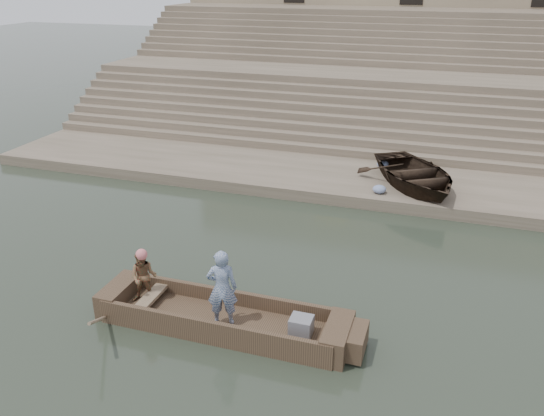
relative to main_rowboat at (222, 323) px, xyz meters
The scene contains 12 objects.
ground 3.53m from the main_rowboat, 22.71° to the left, with size 120.00×120.00×0.00m, color #283225.
lower_landing 9.91m from the main_rowboat, 70.83° to the left, with size 32.00×4.00×0.40m, color gray.
mid_landing 17.22m from the main_rowboat, 79.07° to the left, with size 32.00×3.00×2.80m, color gray.
upper_landing 24.21m from the main_rowboat, 82.23° to the left, with size 32.00×3.00×5.20m, color gray.
ghat_steps 18.91m from the main_rowboat, 80.05° to the left, with size 32.00×11.00×5.20m.
main_rowboat is the anchor object (origin of this frame).
rowboat_trim 0.29m from the main_rowboat, ahead, with size 6.04×2.63×1.93m.
standing_man 1.00m from the main_rowboat, 56.27° to the right, with size 0.64×0.42×1.75m, color navy.
rowing_man 2.07m from the main_rowboat, behind, with size 0.61×0.48×1.26m, color #246E3A.
television 1.80m from the main_rowboat, ahead, with size 0.46×0.42×0.40m.
beached_rowboat 9.58m from the main_rowboat, 69.80° to the left, with size 3.05×4.27×0.88m, color #2D2116.
cloth_bundles 10.31m from the main_rowboat, 61.18° to the left, with size 9.04×3.04×0.26m.
Camera 1 is at (0.91, -10.58, 7.21)m, focal length 36.46 mm.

